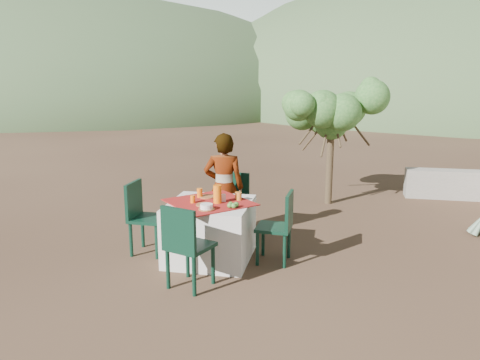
# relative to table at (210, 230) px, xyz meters

# --- Properties ---
(ground) EXTENTS (160.00, 160.00, 0.00)m
(ground) POSITION_rel_table_xyz_m (0.61, 0.45, -0.38)
(ground) COLOR #322116
(ground) RESTS_ON ground
(table) EXTENTS (1.30, 1.30, 0.76)m
(table) POSITION_rel_table_xyz_m (0.00, 0.00, 0.00)
(table) COLOR silver
(table) RESTS_ON ground
(chair_far) EXTENTS (0.46, 0.46, 0.92)m
(chair_far) POSITION_rel_table_xyz_m (0.09, 1.01, 0.13)
(chair_far) COLOR black
(chair_far) RESTS_ON ground
(chair_near) EXTENTS (0.57, 0.57, 0.96)m
(chair_near) POSITION_rel_table_xyz_m (-0.03, -0.90, 0.15)
(chair_near) COLOR black
(chair_near) RESTS_ON ground
(chair_left) EXTENTS (0.46, 0.46, 0.96)m
(chair_left) POSITION_rel_table_xyz_m (-0.93, 0.04, 0.15)
(chair_left) COLOR black
(chair_left) RESTS_ON ground
(chair_right) EXTENTS (0.45, 0.45, 0.91)m
(chair_right) POSITION_rel_table_xyz_m (0.89, 0.06, 0.13)
(chair_right) COLOR black
(chair_right) RESTS_ON ground
(person) EXTENTS (0.62, 0.45, 1.55)m
(person) POSITION_rel_table_xyz_m (0.01, 0.73, 0.39)
(person) COLOR #8C6651
(person) RESTS_ON ground
(shrub_tree) EXTENTS (1.69, 1.66, 1.99)m
(shrub_tree) POSITION_rel_table_xyz_m (1.51, 3.08, 1.19)
(shrub_tree) COLOR #4F3D27
(shrub_tree) RESTS_ON ground
(stone_wall) EXTENTS (2.60, 0.35, 0.55)m
(stone_wall) POSITION_rel_table_xyz_m (4.21, 3.85, -0.10)
(stone_wall) COLOR gray
(stone_wall) RESTS_ON ground
(hill_near_left) EXTENTS (40.00, 40.00, 16.00)m
(hill_near_left) POSITION_rel_table_xyz_m (-17.39, 30.45, -0.38)
(hill_near_left) COLOR #3E542F
(hill_near_left) RESTS_ON ground
(hill_near_right) EXTENTS (48.00, 48.00, 20.00)m
(hill_near_right) POSITION_rel_table_xyz_m (12.61, 36.45, -0.38)
(hill_near_right) COLOR #3E542F
(hill_near_right) RESTS_ON ground
(hill_far_center) EXTENTS (60.00, 60.00, 24.00)m
(hill_far_center) POSITION_rel_table_xyz_m (-3.39, 52.45, -0.38)
(hill_far_center) COLOR gray
(hill_far_center) RESTS_ON ground
(plate_far) EXTENTS (0.22, 0.22, 0.01)m
(plate_far) POSITION_rel_table_xyz_m (-0.09, 0.21, 0.39)
(plate_far) COLOR brown
(plate_far) RESTS_ON table
(plate_near) EXTENTS (0.21, 0.21, 0.01)m
(plate_near) POSITION_rel_table_xyz_m (-0.02, -0.17, 0.39)
(plate_near) COLOR brown
(plate_near) RESTS_ON table
(glass_far) EXTENTS (0.07, 0.07, 0.12)m
(glass_far) POSITION_rel_table_xyz_m (-0.18, 0.19, 0.44)
(glass_far) COLOR orange
(glass_far) RESTS_ON table
(glass_near) EXTENTS (0.06, 0.06, 0.10)m
(glass_near) POSITION_rel_table_xyz_m (-0.19, -0.09, 0.43)
(glass_near) COLOR orange
(glass_near) RESTS_ON table
(juice_pitcher) EXTENTS (0.10, 0.10, 0.23)m
(juice_pitcher) POSITION_rel_table_xyz_m (0.11, -0.03, 0.50)
(juice_pitcher) COLOR orange
(juice_pitcher) RESTS_ON table
(bowl_plate) EXTENTS (0.20, 0.20, 0.01)m
(bowl_plate) POSITION_rel_table_xyz_m (0.06, -0.35, 0.39)
(bowl_plate) COLOR brown
(bowl_plate) RESTS_ON table
(white_bowl) EXTENTS (0.15, 0.15, 0.06)m
(white_bowl) POSITION_rel_table_xyz_m (0.06, -0.35, 0.42)
(white_bowl) COLOR white
(white_bowl) RESTS_ON bowl_plate
(jar_left) EXTENTS (0.07, 0.07, 0.10)m
(jar_left) POSITION_rel_table_xyz_m (0.35, 0.15, 0.43)
(jar_left) COLOR #C67023
(jar_left) RESTS_ON table
(jar_right) EXTENTS (0.06, 0.06, 0.09)m
(jar_right) POSITION_rel_table_xyz_m (0.32, 0.20, 0.43)
(jar_right) COLOR #C67023
(jar_right) RESTS_ON table
(napkin_holder) EXTENTS (0.09, 0.07, 0.10)m
(napkin_holder) POSITION_rel_table_xyz_m (0.16, 0.04, 0.43)
(napkin_holder) COLOR white
(napkin_holder) RESTS_ON table
(fruit_cluster) EXTENTS (0.13, 0.12, 0.07)m
(fruit_cluster) POSITION_rel_table_xyz_m (0.34, -0.21, 0.42)
(fruit_cluster) COLOR #4B8530
(fruit_cluster) RESTS_ON table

